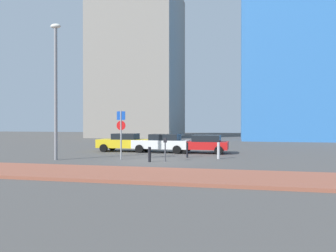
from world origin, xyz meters
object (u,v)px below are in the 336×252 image
object	(u,v)px
parked_car_white	(162,143)
traffic_bollard_mid	(150,154)
parked_car_yellow	(126,142)
parking_sign_post	(121,129)
traffic_bollard_near	(219,151)
traffic_bollard_far	(187,150)
parking_meter	(165,146)
street_lamp	(56,82)
parked_car_red	(203,144)

from	to	relation	value
parked_car_white	traffic_bollard_mid	size ratio (longest dim) A/B	5.04
parked_car_yellow	parking_sign_post	size ratio (longest dim) A/B	1.45
traffic_bollard_near	traffic_bollard_far	world-z (taller)	traffic_bollard_near
traffic_bollard_near	parking_sign_post	bearing A→B (deg)	-163.95
parking_meter	street_lamp	xyz separation A→B (m)	(-6.95, -0.59, 4.02)
parked_car_yellow	street_lamp	xyz separation A→B (m)	(-2.19, -6.77, 4.18)
parked_car_red	traffic_bollard_near	xyz separation A→B (m)	(1.38, -3.74, -0.21)
parked_car_yellow	street_lamp	distance (m)	8.26
traffic_bollard_near	parked_car_yellow	bearing A→B (deg)	153.13
parked_car_white	traffic_bollard_near	size ratio (longest dim) A/B	4.22
parked_car_red	traffic_bollard_far	world-z (taller)	parked_car_red
parked_car_yellow	parking_meter	xyz separation A→B (m)	(4.76, -6.19, 0.17)
parking_meter	traffic_bollard_mid	xyz separation A→B (m)	(-0.89, -0.31, -0.48)
parked_car_yellow	traffic_bollard_far	distance (m)	6.76
street_lamp	traffic_bollard_near	xyz separation A→B (m)	(10.01, 2.81, -4.41)
traffic_bollard_mid	traffic_bollard_far	xyz separation A→B (m)	(1.83, 2.88, 0.06)
parking_meter	traffic_bollard_mid	distance (m)	1.06
parked_car_yellow	parking_sign_post	xyz separation A→B (m)	(1.76, -5.71, 1.20)
traffic_bollard_far	traffic_bollard_mid	bearing A→B (deg)	-122.50
street_lamp	traffic_bollard_far	world-z (taller)	street_lamp
parked_car_white	traffic_bollard_far	bearing A→B (deg)	-52.58
parked_car_white	traffic_bollard_mid	xyz separation A→B (m)	(0.73, -6.22, -0.32)
traffic_bollard_mid	traffic_bollard_far	bearing A→B (deg)	57.50
parked_car_white	traffic_bollard_mid	distance (m)	6.27
parked_car_yellow	parking_meter	bearing A→B (deg)	-52.43
parking_sign_post	traffic_bollard_far	world-z (taller)	parking_sign_post
parked_car_white	traffic_bollard_mid	world-z (taller)	parked_car_white
parked_car_red	street_lamp	size ratio (longest dim) A/B	0.46
parked_car_red	parking_sign_post	xyz separation A→B (m)	(-4.68, -5.48, 1.21)
traffic_bollard_near	traffic_bollard_mid	bearing A→B (deg)	-147.23
parked_car_white	traffic_bollard_near	distance (m)	5.96
parking_sign_post	parking_meter	xyz separation A→B (m)	(3.00, -0.48, -1.03)
parked_car_yellow	parked_car_red	bearing A→B (deg)	-1.97
parked_car_red	traffic_bollard_mid	distance (m)	6.79
parked_car_yellow	traffic_bollard_far	bearing A→B (deg)	-32.45
parking_meter	traffic_bollard_near	bearing A→B (deg)	36.06
parking_meter	traffic_bollard_far	world-z (taller)	parking_meter
parked_car_red	parking_sign_post	world-z (taller)	parking_sign_post
parked_car_white	parking_meter	bearing A→B (deg)	-74.69
parked_car_white	parking_sign_post	bearing A→B (deg)	-104.32
traffic_bollard_mid	traffic_bollard_near	bearing A→B (deg)	32.77
parking_sign_post	traffic_bollard_mid	distance (m)	2.72
parked_car_yellow	parked_car_white	world-z (taller)	parked_car_yellow
parking_sign_post	traffic_bollard_mid	world-z (taller)	parking_sign_post
parked_car_red	parking_meter	size ratio (longest dim) A/B	2.77
traffic_bollard_mid	parking_meter	bearing A→B (deg)	19.46
parking_sign_post	parking_meter	world-z (taller)	parking_sign_post
street_lamp	parking_sign_post	bearing A→B (deg)	15.14
parked_car_white	traffic_bollard_near	world-z (taller)	parked_car_white
parking_meter	parked_car_red	bearing A→B (deg)	74.33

